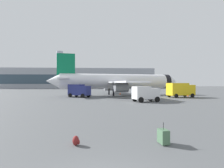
{
  "coord_description": "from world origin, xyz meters",
  "views": [
    {
      "loc": [
        -0.1,
        -4.61,
        3.07
      ],
      "look_at": [
        1.89,
        25.9,
        3.0
      ],
      "focal_mm": 29.06,
      "sensor_mm": 36.0,
      "label": 1
    }
  ],
  "objects_px": {
    "fuel_truck": "(180,89)",
    "traveller_backpack": "(76,141)",
    "service_truck": "(79,90)",
    "safety_cone_mid": "(120,93)",
    "rolling_suitcase": "(163,136)",
    "airplane_at_gate": "(118,81)",
    "safety_cone_near": "(188,95)",
    "cargo_van": "(146,93)"
  },
  "relations": [
    {
      "from": "service_truck",
      "to": "safety_cone_mid",
      "type": "xyz_separation_m",
      "value": [
        10.37,
        10.16,
        -1.22
      ]
    },
    {
      "from": "fuel_truck",
      "to": "airplane_at_gate",
      "type": "bearing_deg",
      "value": 147.17
    },
    {
      "from": "traveller_backpack",
      "to": "safety_cone_near",
      "type": "bearing_deg",
      "value": 56.27
    },
    {
      "from": "safety_cone_near",
      "to": "safety_cone_mid",
      "type": "bearing_deg",
      "value": 152.47
    },
    {
      "from": "cargo_van",
      "to": "safety_cone_mid",
      "type": "bearing_deg",
      "value": 95.35
    },
    {
      "from": "rolling_suitcase",
      "to": "traveller_backpack",
      "type": "height_order",
      "value": "rolling_suitcase"
    },
    {
      "from": "airplane_at_gate",
      "to": "safety_cone_mid",
      "type": "distance_m",
      "value": 4.78
    },
    {
      "from": "airplane_at_gate",
      "to": "safety_cone_near",
      "type": "height_order",
      "value": "airplane_at_gate"
    },
    {
      "from": "service_truck",
      "to": "safety_cone_mid",
      "type": "relative_size",
      "value": 6.66
    },
    {
      "from": "service_truck",
      "to": "safety_cone_near",
      "type": "relative_size",
      "value": 7.33
    },
    {
      "from": "fuel_truck",
      "to": "traveller_backpack",
      "type": "distance_m",
      "value": 35.67
    },
    {
      "from": "fuel_truck",
      "to": "traveller_backpack",
      "type": "xyz_separation_m",
      "value": [
        -19.01,
        -30.14,
        -1.54
      ]
    },
    {
      "from": "safety_cone_near",
      "to": "rolling_suitcase",
      "type": "relative_size",
      "value": 0.65
    },
    {
      "from": "service_truck",
      "to": "safety_cone_mid",
      "type": "distance_m",
      "value": 14.57
    },
    {
      "from": "airplane_at_gate",
      "to": "traveller_backpack",
      "type": "bearing_deg",
      "value": -98.5
    },
    {
      "from": "safety_cone_near",
      "to": "fuel_truck",
      "type": "bearing_deg",
      "value": -134.13
    },
    {
      "from": "airplane_at_gate",
      "to": "fuel_truck",
      "type": "xyz_separation_m",
      "value": [
        13.23,
        -8.54,
        -1.88
      ]
    },
    {
      "from": "cargo_van",
      "to": "safety_cone_near",
      "type": "xyz_separation_m",
      "value": [
        13.75,
        12.85,
        -1.1
      ]
    },
    {
      "from": "traveller_backpack",
      "to": "service_truck",
      "type": "bearing_deg",
      "value": 96.31
    },
    {
      "from": "cargo_van",
      "to": "rolling_suitcase",
      "type": "xyz_separation_m",
      "value": [
        -4.43,
        -21.04,
        -1.06
      ]
    },
    {
      "from": "safety_cone_near",
      "to": "traveller_backpack",
      "type": "relative_size",
      "value": 1.5
    },
    {
      "from": "rolling_suitcase",
      "to": "traveller_backpack",
      "type": "xyz_separation_m",
      "value": [
        -4.39,
        0.09,
        -0.16
      ]
    },
    {
      "from": "fuel_truck",
      "to": "traveller_backpack",
      "type": "relative_size",
      "value": 13.33
    },
    {
      "from": "cargo_van",
      "to": "safety_cone_mid",
      "type": "relative_size",
      "value": 6.06
    },
    {
      "from": "airplane_at_gate",
      "to": "cargo_van",
      "type": "bearing_deg",
      "value": -80.28
    },
    {
      "from": "airplane_at_gate",
      "to": "traveller_backpack",
      "type": "height_order",
      "value": "airplane_at_gate"
    },
    {
      "from": "fuel_truck",
      "to": "service_truck",
      "type": "bearing_deg",
      "value": 175.68
    },
    {
      "from": "service_truck",
      "to": "safety_cone_mid",
      "type": "bearing_deg",
      "value": 44.42
    },
    {
      "from": "safety_cone_mid",
      "to": "rolling_suitcase",
      "type": "distance_m",
      "value": 42.16
    },
    {
      "from": "safety_cone_mid",
      "to": "rolling_suitcase",
      "type": "xyz_separation_m",
      "value": [
        -2.46,
        -42.09,
        0.0
      ]
    },
    {
      "from": "fuel_truck",
      "to": "traveller_backpack",
      "type": "height_order",
      "value": "fuel_truck"
    },
    {
      "from": "fuel_truck",
      "to": "traveller_backpack",
      "type": "bearing_deg",
      "value": -122.25
    },
    {
      "from": "cargo_van",
      "to": "safety_cone_mid",
      "type": "distance_m",
      "value": 21.17
    },
    {
      "from": "safety_cone_near",
      "to": "traveller_backpack",
      "type": "xyz_separation_m",
      "value": [
        -22.57,
        -33.81,
        -0.12
      ]
    },
    {
      "from": "service_truck",
      "to": "rolling_suitcase",
      "type": "height_order",
      "value": "service_truck"
    },
    {
      "from": "safety_cone_mid",
      "to": "traveller_backpack",
      "type": "distance_m",
      "value": 42.56
    },
    {
      "from": "fuel_truck",
      "to": "rolling_suitcase",
      "type": "height_order",
      "value": "fuel_truck"
    },
    {
      "from": "cargo_van",
      "to": "safety_cone_mid",
      "type": "xyz_separation_m",
      "value": [
        -1.97,
        21.05,
        -1.06
      ]
    },
    {
      "from": "safety_cone_mid",
      "to": "rolling_suitcase",
      "type": "relative_size",
      "value": 0.72
    },
    {
      "from": "safety_cone_near",
      "to": "rolling_suitcase",
      "type": "distance_m",
      "value": 38.46
    },
    {
      "from": "service_truck",
      "to": "rolling_suitcase",
      "type": "relative_size",
      "value": 4.78
    },
    {
      "from": "service_truck",
      "to": "safety_cone_near",
      "type": "distance_m",
      "value": 26.2
    }
  ]
}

